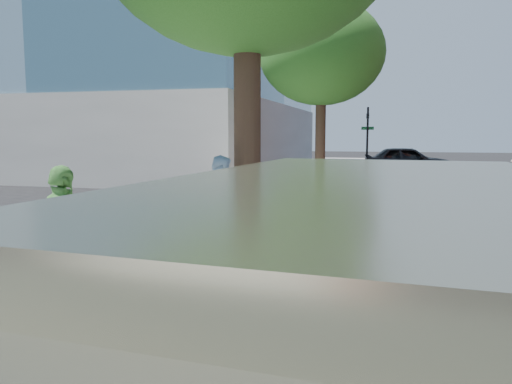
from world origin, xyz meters
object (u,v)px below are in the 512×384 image
(van, at_px, (369,313))
(person_green, at_px, (64,238))
(parking_meter, at_px, (286,203))
(sedan_silver, at_px, (372,199))
(person_officer, at_px, (222,201))
(person_gray, at_px, (315,210))
(bg_car, at_px, (407,161))

(van, bearing_deg, person_green, 156.52)
(parking_meter, relative_size, sedan_silver, 0.33)
(sedan_silver, height_order, van, van)
(parking_meter, distance_m, person_officer, 2.09)
(person_gray, height_order, person_green, person_green)
(sedan_silver, height_order, bg_car, bg_car)
(bg_car, bearing_deg, van, 171.16)
(parking_meter, xyz_separation_m, sedan_silver, (1.15, 4.62, -0.48))
(person_gray, xyz_separation_m, person_green, (-2.54, -3.19, 0.03))
(sedan_silver, relative_size, van, 0.79)
(person_gray, bearing_deg, van, -8.43)
(person_gray, relative_size, sedan_silver, 0.38)
(person_officer, bearing_deg, person_green, 128.00)
(parking_meter, height_order, van, van)
(sedan_silver, bearing_deg, person_officer, 133.29)
(person_gray, bearing_deg, bg_car, 153.51)
(parking_meter, xyz_separation_m, van, (1.39, -4.26, -0.10))
(bg_car, height_order, van, van)
(parking_meter, xyz_separation_m, person_gray, (0.33, 0.79, -0.21))
(parking_meter, relative_size, van, 0.26)
(bg_car, bearing_deg, sedan_silver, 168.99)
(bg_car, bearing_deg, person_gray, 167.59)
(parking_meter, height_order, sedan_silver, parking_meter)
(person_gray, bearing_deg, person_green, -58.82)
(parking_meter, xyz_separation_m, person_officer, (-1.52, 1.42, -0.20))
(person_green, bearing_deg, bg_car, -71.31)
(person_gray, distance_m, bg_car, 20.80)
(person_gray, height_order, sedan_silver, person_gray)
(person_officer, bearing_deg, person_gray, -150.42)
(person_gray, bearing_deg, sedan_silver, 147.45)
(person_officer, bearing_deg, parking_meter, -174.80)
(parking_meter, distance_m, van, 4.49)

